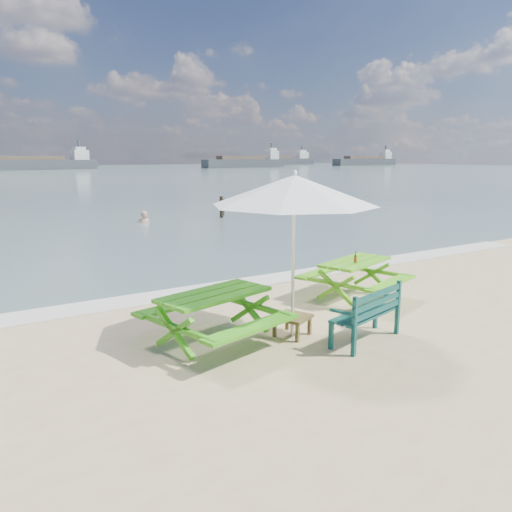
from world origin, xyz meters
TOP-DOWN VIEW (x-y plane):
  - foam_strip at (0.00, 4.60)m, footprint 22.00×0.90m
  - picnic_table_left at (-1.59, 1.50)m, footprint 2.21×2.35m
  - picnic_table_right at (2.09, 2.25)m, footprint 2.22×2.35m
  - park_bench at (0.54, 0.36)m, footprint 1.50×0.82m
  - side_table at (-0.31, 1.18)m, footprint 0.71×0.71m
  - patio_umbrella at (-0.31, 1.18)m, footprint 3.56×3.56m
  - beer_bottle at (1.92, 2.08)m, footprint 0.06×0.06m
  - swimmer at (2.62, 16.48)m, footprint 0.72×0.55m
  - mooring_pilings at (6.58, 16.36)m, footprint 0.56×0.76m
  - cargo_ships at (52.40, 120.95)m, footprint 155.98×36.59m

SIDE VIEW (x-z plane):
  - swimmer at x=2.62m, z-range -1.26..0.52m
  - foam_strip at x=0.00m, z-range 0.00..0.01m
  - side_table at x=-0.31m, z-range 0.01..0.36m
  - park_bench at x=0.54m, z-range -0.17..0.71m
  - mooring_pilings at x=6.58m, z-range -0.24..1.00m
  - picnic_table_right at x=2.09m, z-range -0.02..0.81m
  - picnic_table_left at x=-1.59m, z-range -0.02..0.84m
  - beer_bottle at x=1.92m, z-range 0.78..1.02m
  - cargo_ships at x=52.40m, z-range -1.02..3.38m
  - patio_umbrella at x=-0.31m, z-range 1.08..3.74m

